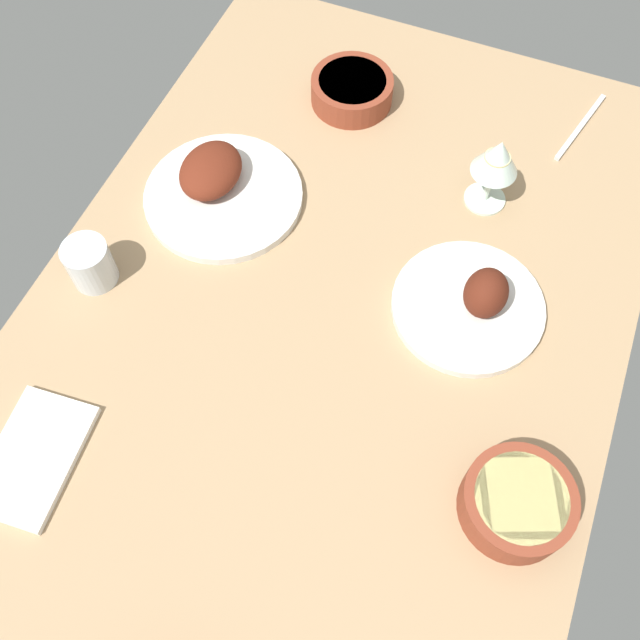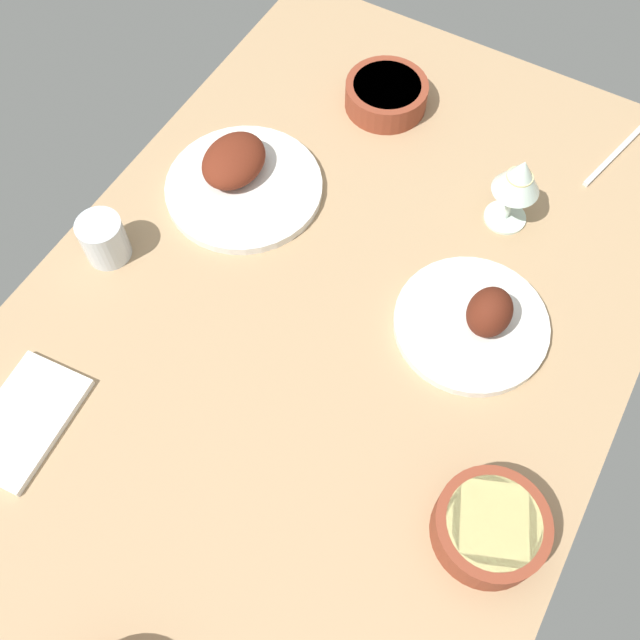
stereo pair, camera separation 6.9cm
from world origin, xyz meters
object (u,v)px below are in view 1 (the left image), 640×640
(wine_glass, at_px, (497,160))
(water_tumbler, at_px, (90,264))
(plate_near_viewer, at_px, (473,303))
(bowl_cream, at_px, (352,89))
(bowl_potatoes, at_px, (517,503))
(folded_napkin, at_px, (34,457))
(plate_center_main, at_px, (219,187))
(fork_loose, at_px, (581,127))

(wine_glass, distance_m, water_tumbler, 0.66)
(plate_near_viewer, xyz_separation_m, bowl_cream, (0.35, 0.33, 0.01))
(wine_glass, relative_size, water_tumbler, 1.82)
(bowl_potatoes, xyz_separation_m, folded_napkin, (-0.18, 0.63, -0.03))
(plate_center_main, distance_m, bowl_potatoes, 0.69)
(bowl_cream, bearing_deg, plate_near_viewer, -136.26)
(water_tumbler, xyz_separation_m, fork_loose, (0.61, -0.65, -0.03))
(water_tumbler, bearing_deg, plate_near_viewer, -73.56)
(wine_glass, bearing_deg, bowl_cream, 65.83)
(plate_center_main, height_order, bowl_potatoes, plate_center_main)
(water_tumbler, height_order, folded_napkin, water_tumbler)
(plate_center_main, bearing_deg, fork_loose, -54.49)
(folded_napkin, bearing_deg, bowl_potatoes, -73.88)
(plate_center_main, height_order, folded_napkin, plate_center_main)
(bowl_cream, bearing_deg, plate_center_main, 156.20)
(bowl_cream, bearing_deg, folded_napkin, 168.60)
(bowl_potatoes, bearing_deg, water_tumbler, 81.22)
(bowl_cream, xyz_separation_m, folded_napkin, (-0.81, 0.16, -0.02))
(bowl_cream, relative_size, folded_napkin, 0.81)
(bowl_potatoes, relative_size, fork_loose, 0.79)
(plate_center_main, distance_m, bowl_cream, 0.32)
(plate_center_main, relative_size, fork_loose, 1.43)
(plate_near_viewer, distance_m, wine_glass, 0.23)
(wine_glass, bearing_deg, plate_center_main, 110.81)
(plate_near_viewer, height_order, wine_glass, wine_glass)
(wine_glass, bearing_deg, folded_napkin, 146.07)
(plate_near_viewer, bearing_deg, bowl_cream, 43.74)
(plate_near_viewer, xyz_separation_m, wine_glass, (0.22, 0.04, 0.08))
(folded_napkin, bearing_deg, fork_loose, -32.40)
(bowl_potatoes, bearing_deg, plate_near_viewer, 26.58)
(plate_near_viewer, bearing_deg, folded_napkin, 132.96)
(wine_glass, bearing_deg, plate_near_viewer, -169.59)
(plate_near_viewer, bearing_deg, fork_loose, -9.82)
(bowl_cream, height_order, water_tumbler, water_tumbler)
(folded_napkin, bearing_deg, wine_glass, -33.93)
(bowl_cream, distance_m, water_tumbler, 0.57)
(water_tumbler, distance_m, fork_loose, 0.89)
(bowl_cream, xyz_separation_m, water_tumbler, (-0.51, 0.24, 0.01))
(wine_glass, relative_size, fork_loose, 0.75)
(wine_glass, height_order, fork_loose, wine_glass)
(plate_center_main, xyz_separation_m, water_tumbler, (-0.22, 0.11, 0.02))
(plate_center_main, distance_m, fork_loose, 0.66)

